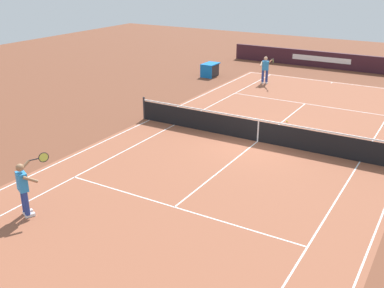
{
  "coord_description": "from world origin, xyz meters",
  "views": [
    {
      "loc": [
        16.54,
        6.62,
        6.84
      ],
      "look_at": [
        3.6,
        -1.04,
        0.9
      ],
      "focal_mm": 42.53,
      "sensor_mm": 36.0,
      "label": 1
    }
  ],
  "objects_px": {
    "tennis_net": "(258,130)",
    "tennis_player_far": "(265,68)",
    "tennis_player_near": "(24,187)",
    "tennis_ball": "(287,121)",
    "equipment_cart_tarped": "(210,70)"
  },
  "relations": [
    {
      "from": "tennis_ball",
      "to": "equipment_cart_tarped",
      "type": "xyz_separation_m",
      "value": [
        -6.41,
        -7.56,
        0.4
      ]
    },
    {
      "from": "tennis_net",
      "to": "tennis_player_near",
      "type": "height_order",
      "value": "tennis_player_near"
    },
    {
      "from": "tennis_net",
      "to": "tennis_player_near",
      "type": "distance_m",
      "value": 9.63
    },
    {
      "from": "tennis_player_far",
      "to": "tennis_net",
      "type": "bearing_deg",
      "value": 20.55
    },
    {
      "from": "tennis_player_near",
      "to": "equipment_cart_tarped",
      "type": "xyz_separation_m",
      "value": [
        -18.39,
        -3.91,
        -0.49
      ]
    },
    {
      "from": "tennis_player_near",
      "to": "tennis_ball",
      "type": "xyz_separation_m",
      "value": [
        -11.98,
        3.66,
        -0.9
      ]
    },
    {
      "from": "tennis_player_far",
      "to": "tennis_player_near",
      "type": "bearing_deg",
      "value": 0.28
    },
    {
      "from": "tennis_net",
      "to": "equipment_cart_tarped",
      "type": "bearing_deg",
      "value": -141.98
    },
    {
      "from": "equipment_cart_tarped",
      "to": "tennis_player_far",
      "type": "bearing_deg",
      "value": 90.61
    },
    {
      "from": "tennis_net",
      "to": "tennis_player_far",
      "type": "height_order",
      "value": "tennis_player_far"
    },
    {
      "from": "tennis_player_far",
      "to": "equipment_cart_tarped",
      "type": "bearing_deg",
      "value": -89.39
    },
    {
      "from": "tennis_net",
      "to": "tennis_player_far",
      "type": "bearing_deg",
      "value": -159.45
    },
    {
      "from": "tennis_net",
      "to": "tennis_ball",
      "type": "distance_m",
      "value": 3.05
    },
    {
      "from": "tennis_net",
      "to": "tennis_player_near",
      "type": "xyz_separation_m",
      "value": [
        8.97,
        -3.46,
        0.44
      ]
    },
    {
      "from": "tennis_player_far",
      "to": "tennis_ball",
      "type": "height_order",
      "value": "tennis_player_far"
    }
  ]
}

